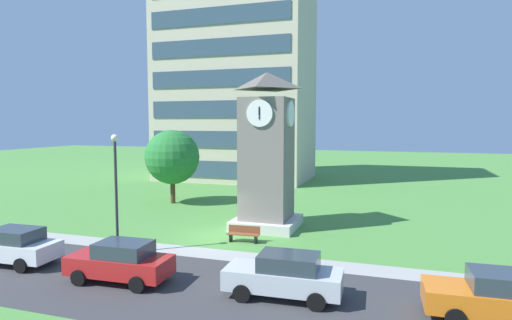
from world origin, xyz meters
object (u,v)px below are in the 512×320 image
street_lamp (116,180)px  tree_near_tower (172,157)px  clock_tower (267,160)px  parked_car_white (13,246)px  parked_car_orange (502,297)px  parked_car_silver (284,275)px  parked_car_red (121,261)px  park_bench (244,234)px

street_lamp → tree_near_tower: 13.45m
clock_tower → street_lamp: bearing=-127.1°
parked_car_white → parked_car_orange: 20.27m
parked_car_white → parked_car_silver: same height
parked_car_orange → tree_near_tower: bearing=143.5°
clock_tower → parked_car_red: (-3.13, -10.66, -3.42)m
parked_car_white → parked_car_orange: (20.26, 0.46, 0.00)m
clock_tower → park_bench: (-0.28, -3.54, -3.82)m
street_lamp → parked_car_red: street_lamp is taller
parked_car_white → parked_car_silver: size_ratio=1.00×
tree_near_tower → parked_car_white: (0.36, -15.73, -2.92)m
clock_tower → tree_near_tower: bearing=150.7°
clock_tower → parked_car_silver: 11.31m
clock_tower → parked_car_white: (-9.26, -10.32, -3.42)m
park_bench → parked_car_red: bearing=-111.8°
parked_car_white → tree_near_tower: bearing=91.3°
parked_car_white → parked_car_orange: size_ratio=0.92×
tree_near_tower → parked_car_red: 17.58m
tree_near_tower → parked_car_orange: size_ratio=1.24×
tree_near_tower → parked_car_orange: tree_near_tower is taller
parked_car_silver → parked_car_orange: (7.30, 0.26, 0.00)m
park_bench → clock_tower: bearing=85.5°
park_bench → parked_car_orange: size_ratio=0.38×
street_lamp → parked_car_silver: (9.32, -2.69, -2.85)m
street_lamp → parked_car_silver: size_ratio=1.35×
parked_car_red → tree_near_tower: bearing=112.0°
park_bench → tree_near_tower: bearing=136.2°
clock_tower → parked_car_silver: (3.70, -10.13, -3.42)m
park_bench → street_lamp: size_ratio=0.30×
parked_car_white → park_bench: bearing=37.1°
clock_tower → parked_car_orange: size_ratio=1.99×
tree_near_tower → parked_car_silver: tree_near_tower is taller
parked_car_orange → street_lamp: bearing=171.7°
street_lamp → parked_car_white: size_ratio=1.35×
clock_tower → park_bench: 5.22m
street_lamp → parked_car_white: bearing=-141.6°
parked_car_red → parked_car_silver: bearing=4.5°
clock_tower → parked_car_orange: clock_tower is taller
clock_tower → park_bench: clock_tower is taller
parked_car_orange → clock_tower: bearing=138.1°
clock_tower → park_bench: size_ratio=5.28×
street_lamp → parked_car_silver: bearing=-16.1°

